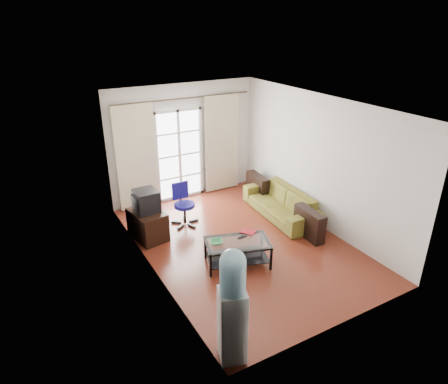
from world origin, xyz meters
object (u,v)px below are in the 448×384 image
object	(u,v)px
crt_tv	(145,201)
task_chair	(184,212)
sofa	(281,203)
tv_stand	(148,225)
water_cooler	(232,304)
coffee_table	(237,250)

from	to	relation	value
crt_tv	task_chair	xyz separation A→B (m)	(0.87, 0.15, -0.53)
sofa	tv_stand	xyz separation A→B (m)	(-2.87, 0.51, -0.01)
crt_tv	water_cooler	size ratio (longest dim) A/B	0.30
sofa	tv_stand	bearing A→B (deg)	-96.08
crt_tv	water_cooler	xyz separation A→B (m)	(-0.10, -3.46, 0.06)
task_chair	water_cooler	size ratio (longest dim) A/B	0.55
coffee_table	tv_stand	bearing A→B (deg)	122.70
crt_tv	task_chair	world-z (taller)	crt_tv
water_cooler	crt_tv	bearing A→B (deg)	106.06
coffee_table	crt_tv	bearing A→B (deg)	122.13
coffee_table	water_cooler	xyz separation A→B (m)	(-1.16, -1.78, 0.56)
task_chair	coffee_table	bearing A→B (deg)	-83.70
sofa	tv_stand	distance (m)	2.91
tv_stand	water_cooler	xyz separation A→B (m)	(-0.09, -3.43, 0.56)
sofa	crt_tv	world-z (taller)	crt_tv
tv_stand	crt_tv	distance (m)	0.50
water_cooler	sofa	bearing A→B (deg)	62.25
sofa	water_cooler	world-z (taller)	water_cooler
sofa	water_cooler	bearing A→B (deg)	-41.33
water_cooler	tv_stand	bearing A→B (deg)	106.09
tv_stand	task_chair	bearing A→B (deg)	2.39
sofa	coffee_table	bearing A→B (deg)	-53.61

